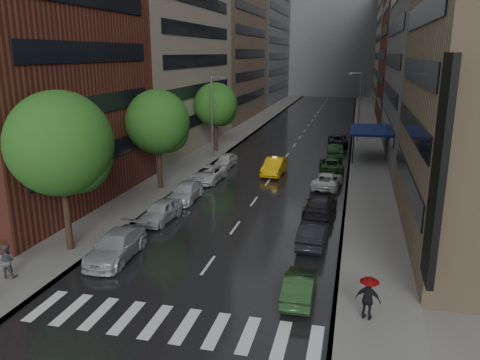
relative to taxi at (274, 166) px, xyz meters
name	(u,v)px	position (x,y,z in m)	size (l,w,h in m)	color
ground	(183,301)	(-0.08, -24.93, -0.81)	(220.00, 220.00, 0.00)	gray
road	(303,133)	(-0.08, 25.07, -0.80)	(14.00, 140.00, 0.01)	black
sidewalk_left	(244,130)	(-9.08, 25.07, -0.73)	(4.00, 140.00, 0.15)	gray
sidewalk_right	(366,135)	(8.92, 25.07, -0.73)	(4.00, 140.00, 0.15)	gray
crosswalk	(171,324)	(0.12, -26.93, -0.80)	(13.15, 2.80, 0.01)	silver
buildings_left	(221,24)	(-15.08, 33.86, 15.18)	(8.00, 108.00, 38.00)	maroon
buildings_right	(415,28)	(14.92, 31.77, 14.22)	(8.05, 109.10, 36.00)	#937A5B
building_far	(334,36)	(-0.08, 93.07, 15.19)	(40.00, 14.00, 32.00)	slate
tree_near	(60,144)	(-8.68, -21.06, 5.72)	(5.99, 5.99, 9.54)	#382619
tree_mid	(158,122)	(-8.68, -7.58, 5.08)	(5.40, 5.40, 8.60)	#382619
tree_far	(216,105)	(-8.68, 9.07, 4.79)	(5.14, 5.14, 8.19)	#382619
taxi	(274,166)	(0.00, 0.00, 0.00)	(1.71, 4.91, 1.62)	#E9AC0C
parked_cars_left	(182,194)	(-5.48, -10.66, -0.09)	(2.57, 28.00, 1.52)	#A3A2A8
parked_cars_right	(329,173)	(5.32, -1.22, -0.08)	(2.78, 44.61, 1.58)	#1E3E1C
ped_black_umbrella	(6,255)	(-9.69, -25.08, 0.57)	(1.01, 0.98, 2.09)	#4E4E53
ped_red_umbrella	(369,295)	(8.46, -24.66, 0.52)	(1.17, 0.82, 2.01)	black
street_lamp_left	(213,115)	(-7.80, 5.07, 4.08)	(1.74, 0.22, 9.00)	gray
street_lamp_right	(359,105)	(7.64, 20.07, 4.08)	(1.74, 0.22, 9.00)	gray
awning	(369,130)	(8.91, 10.07, 2.32)	(4.00, 8.00, 3.12)	navy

